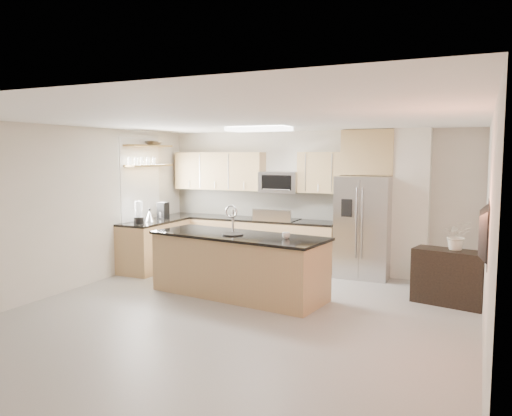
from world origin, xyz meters
The scene contains 27 objects.
floor centered at (0.00, 0.00, 0.00)m, with size 6.50×6.50×0.00m, color #979690.
ceiling centered at (0.00, 0.00, 2.60)m, with size 6.00×6.50×0.02m, color white.
wall_back centered at (0.00, 3.25, 1.30)m, with size 6.00×0.02×2.60m, color beige.
wall_front centered at (0.00, -3.25, 1.30)m, with size 6.00×0.02×2.60m, color beige.
wall_left centered at (-3.00, 0.00, 1.30)m, with size 0.02×6.50×2.60m, color beige.
wall_right centered at (3.00, 0.00, 1.30)m, with size 0.02×6.50×2.60m, color beige.
back_counter centered at (-1.23, 2.93, 0.47)m, with size 3.55×0.66×1.44m.
left_counter centered at (-2.67, 1.85, 0.46)m, with size 0.66×1.50×0.92m.
range centered at (-0.60, 2.92, 0.47)m, with size 0.76×0.64×1.14m.
upper_cabinets centered at (-1.30, 3.09, 1.83)m, with size 3.50×0.33×0.75m.
microwave centered at (-0.60, 3.04, 1.63)m, with size 0.76×0.40×0.40m.
refrigerator centered at (1.06, 2.87, 0.89)m, with size 0.92×0.78×1.78m.
partition_column centered at (1.82, 3.10, 1.30)m, with size 0.60×0.30×2.60m, color white.
window centered at (-2.98, 1.85, 1.65)m, with size 0.04×1.15×1.65m.
shelf_lower centered at (-2.85, 1.95, 1.95)m, with size 0.30×1.20×0.04m, color olive.
shelf_upper centered at (-2.85, 1.95, 2.32)m, with size 0.30×1.20×0.04m, color olive.
ceiling_fixture centered at (-0.40, 1.60, 2.56)m, with size 1.00×0.50×0.06m, color white.
island centered at (-0.42, 0.88, 0.48)m, with size 2.84×1.34×1.37m.
credenza centered at (2.55, 1.71, 0.40)m, with size 0.99×0.42×0.79m, color black.
cup centered at (0.38, 0.82, 0.99)m, with size 0.12×0.12×0.09m, color white.
platter centered at (-0.47, 0.80, 0.95)m, with size 0.33×0.33×0.02m, color black.
blender centered at (-2.67, 1.40, 1.10)m, with size 0.18×0.18×0.41m.
kettle centered at (-2.62, 1.65, 1.03)m, with size 0.20×0.20×0.25m.
coffee_maker centered at (-2.69, 2.17, 1.07)m, with size 0.18×0.21×0.32m.
bowl centered at (-2.85, 2.13, 2.39)m, with size 0.41×0.41×0.10m, color #B0AFB2.
flower_vase centered at (2.63, 1.76, 1.11)m, with size 0.56×0.49×0.63m, color beige.
television centered at (2.91, -0.20, 1.35)m, with size 1.08×0.14×0.62m, color black.
Camera 1 is at (2.92, -5.82, 2.13)m, focal length 35.00 mm.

